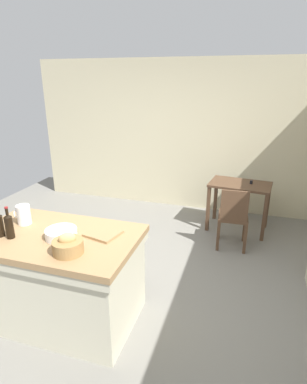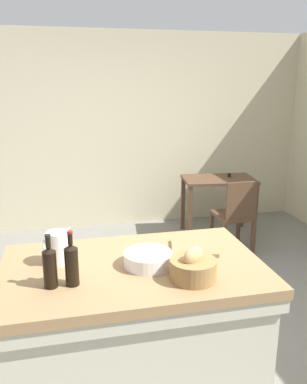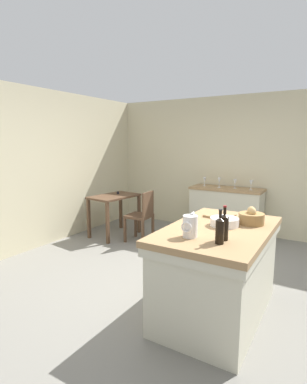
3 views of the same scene
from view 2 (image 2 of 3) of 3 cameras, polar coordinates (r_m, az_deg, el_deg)
name	(u,v)px [view 2 (image 2 of 3)]	position (r m, az deg, el deg)	size (l,w,h in m)	color
ground_plane	(169,326)	(3.46, 2.22, -18.67)	(6.76, 6.76, 0.00)	slate
wall_back	(121,132)	(5.45, -4.71, 8.68)	(5.32, 0.12, 2.60)	beige
island_table	(134,328)	(2.56, -2.82, -18.96)	(1.52, 0.93, 0.91)	#99754C
writing_desk	(218,188)	(5.16, 9.34, 0.62)	(0.96, 0.66, 0.81)	#513826
wooden_chair	(235,214)	(4.62, 11.69, -3.18)	(0.42, 0.42, 0.90)	#513826
pitcher	(58,247)	(2.39, -13.65, -7.74)	(0.17, 0.13, 0.24)	white
wash_bowl	(148,259)	(2.32, -0.80, -9.60)	(0.28, 0.28, 0.08)	white
bread_basket	(193,268)	(2.17, 5.70, -10.79)	(0.25, 0.25, 0.18)	olive
cutting_board	(194,247)	(2.56, 5.83, -7.94)	(0.28, 0.26, 0.02)	#99754C
wine_bottle_dark	(72,263)	(2.12, -11.72, -10.04)	(0.07, 0.07, 0.30)	black
wine_bottle_amber	(50,266)	(2.13, -14.70, -10.28)	(0.07, 0.07, 0.29)	black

